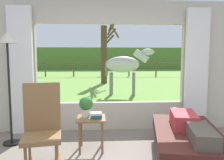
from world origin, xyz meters
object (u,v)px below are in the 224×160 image
Objects in this scene: book_stack at (96,115)px; pasture_tree at (105,51)px; horse at (125,65)px; potted_plant at (86,105)px; rocking_chair at (42,127)px; floor_lamp_left at (8,54)px; recliner_sofa at (187,144)px; reclining_person at (189,124)px; side_table at (91,123)px.

book_stack is 8.78m from pasture_tree.
potted_plant is at bearing -5.69° from horse.
potted_plant is 0.18× the size of horse.
rocking_chair is at bearing -9.67° from horse.
floor_lamp_left reaches higher than rocking_chair.
recliner_sofa is 1.02× the size of horse.
floor_lamp_left is at bearing -20.19° from horse.
recliner_sofa is 1.65× the size of rocking_chair.
book_stack is (-1.30, 0.34, 0.35)m from recliner_sofa.
recliner_sofa is at bearing -14.50° from book_stack.
reclining_person is at bearing -16.51° from book_stack.
pasture_tree is (-0.90, 9.03, 1.51)m from recliner_sofa.
floor_lamp_left reaches higher than horse.
book_stack is (0.16, -0.12, -0.13)m from potted_plant.
side_table is at bearing 175.37° from recliner_sofa.
recliner_sofa is 5.37m from horse.
recliner_sofa is 1.45m from side_table.
rocking_chair is 5.71m from horse.
floor_lamp_left is at bearing 176.68° from recliner_sofa.
floor_lamp_left is (-1.35, 0.32, 1.08)m from side_table.
pasture_tree reaches higher than potted_plant.
floor_lamp_left is 0.52× the size of pasture_tree.
potted_plant is 0.24m from book_stack.
potted_plant is (-1.46, 0.46, 0.48)m from recliner_sofa.
floor_lamp_left is (-2.74, 0.77, 0.98)m from reclining_person.
pasture_tree reaches higher than side_table.
horse is 0.51× the size of pasture_tree.
side_table is 2.93× the size of book_stack.
pasture_tree is at bearing 107.06° from reclining_person.
potted_plant reaches higher than side_table.
reclining_person is 9.20m from pasture_tree.
floor_lamp_left is at bearing 165.09° from book_stack.
reclining_person is (0.00, -0.05, 0.30)m from recliner_sofa.
floor_lamp_left is 1.03× the size of horse.
pasture_tree reaches higher than recliner_sofa.
pasture_tree reaches higher than book_stack.
potted_plant is at bearing 172.30° from reclining_person.
rocking_chair is 9.29m from pasture_tree.
book_stack reaches higher than recliner_sofa.
reclining_person is 1.28× the size of rocking_chair.
rocking_chair is 6.32× the size of book_stack.
potted_plant is (0.55, 0.58, 0.16)m from rocking_chair.
side_table is 0.18m from book_stack.
recliner_sofa is 1.29× the size of reclining_person.
side_table is at bearing 143.48° from book_stack.
potted_plant is 1.53m from floor_lamp_left.
reclining_person is 1.36m from book_stack.
recliner_sofa is 1.61m from potted_plant.
rocking_chair is (-2.01, -0.07, 0.02)m from reclining_person.
potted_plant is 8.65m from pasture_tree.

